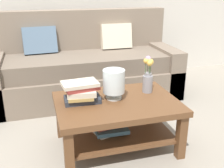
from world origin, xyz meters
TOP-DOWN VIEW (x-y plane):
  - ground_plane at (0.00, 0.00)m, footprint 10.00×10.00m
  - couch at (-0.14, 0.88)m, footprint 2.29×0.90m
  - coffee_table at (-0.10, -0.39)m, footprint 1.03×0.73m
  - book_stack_main at (-0.38, -0.32)m, footprint 0.32×0.26m
  - glass_hurricane_vase at (-0.10, -0.33)m, footprint 0.19×0.19m
  - flower_pitcher at (0.24, -0.27)m, footprint 0.10×0.12m

SIDE VIEW (x-z plane):
  - ground_plane at x=0.00m, z-range 0.00..0.00m
  - coffee_table at x=-0.10m, z-range 0.09..0.53m
  - couch at x=-0.14m, z-range -0.17..0.89m
  - book_stack_main at x=-0.38m, z-range 0.44..0.62m
  - flower_pitcher at x=0.24m, z-range 0.42..0.75m
  - glass_hurricane_vase at x=-0.10m, z-range 0.46..0.72m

